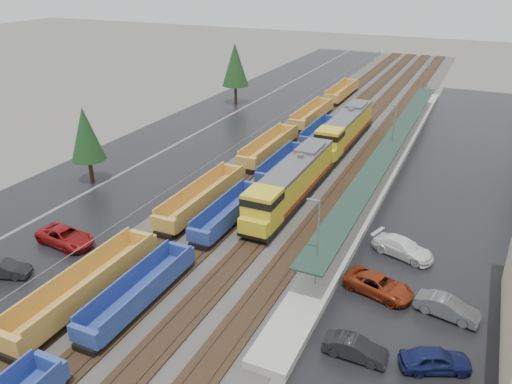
# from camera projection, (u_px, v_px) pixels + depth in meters

# --- Properties ---
(ballast_strip) EXTENTS (20.00, 160.00, 0.08)m
(ballast_strip) POSITION_uv_depth(u_px,v_px,m) (340.00, 134.00, 76.32)
(ballast_strip) COLOR #302D2B
(ballast_strip) RESTS_ON ground
(trackbed) EXTENTS (14.60, 160.00, 0.22)m
(trackbed) POSITION_uv_depth(u_px,v_px,m) (340.00, 133.00, 76.27)
(trackbed) COLOR black
(trackbed) RESTS_ON ground
(west_parking_lot) EXTENTS (10.00, 160.00, 0.02)m
(west_parking_lot) POSITION_uv_depth(u_px,v_px,m) (252.00, 122.00, 82.07)
(west_parking_lot) COLOR black
(west_parking_lot) RESTS_ON ground
(west_road) EXTENTS (9.00, 160.00, 0.02)m
(west_road) POSITION_uv_depth(u_px,v_px,m) (199.00, 115.00, 85.90)
(west_road) COLOR black
(west_road) RESTS_ON ground
(east_commuter_lot) EXTENTS (16.00, 100.00, 0.02)m
(east_commuter_lot) POSITION_uv_depth(u_px,v_px,m) (468.00, 177.00, 60.82)
(east_commuter_lot) COLOR black
(east_commuter_lot) RESTS_ON ground
(station_platform) EXTENTS (3.00, 80.00, 8.00)m
(station_platform) POSITION_uv_depth(u_px,v_px,m) (390.00, 160.00, 64.16)
(station_platform) COLOR #9E9B93
(station_platform) RESTS_ON ground
(chainlink_fence) EXTENTS (0.08, 160.04, 2.02)m
(chainlink_fence) POSITION_uv_depth(u_px,v_px,m) (279.00, 119.00, 78.01)
(chainlink_fence) COLOR gray
(chainlink_fence) RESTS_ON ground
(tree_west_near) EXTENTS (3.96, 3.96, 9.00)m
(tree_west_near) POSITION_uv_depth(u_px,v_px,m) (86.00, 134.00, 57.58)
(tree_west_near) COLOR #332316
(tree_west_near) RESTS_ON ground
(tree_west_far) EXTENTS (4.84, 4.84, 11.00)m
(tree_west_far) POSITION_uv_depth(u_px,v_px,m) (235.00, 65.00, 90.42)
(tree_west_far) COLOR #332316
(tree_west_far) RESTS_ON ground
(locomotive_lead) EXTENTS (3.15, 20.77, 4.70)m
(locomotive_lead) POSITION_uv_depth(u_px,v_px,m) (291.00, 183.00, 52.94)
(locomotive_lead) COLOR black
(locomotive_lead) RESTS_ON ground
(locomotive_trail) EXTENTS (3.15, 20.77, 4.70)m
(locomotive_trail) POSITION_uv_depth(u_px,v_px,m) (345.00, 129.00, 70.26)
(locomotive_trail) COLOR black
(locomotive_trail) RESTS_ON ground
(well_string_yellow) EXTENTS (2.71, 103.36, 2.40)m
(well_string_yellow) POSITION_uv_depth(u_px,v_px,m) (240.00, 170.00, 59.88)
(well_string_yellow) COLOR #C08935
(well_string_yellow) RESTS_ON ground
(well_string_blue) EXTENTS (2.44, 85.18, 2.16)m
(well_string_blue) POSITION_uv_depth(u_px,v_px,m) (190.00, 247.00, 43.67)
(well_string_blue) COLOR navy
(well_string_blue) RESTS_ON ground
(parked_car_west_b) EXTENTS (2.86, 4.53, 1.41)m
(parked_car_west_b) POSITION_uv_depth(u_px,v_px,m) (4.00, 269.00, 41.28)
(parked_car_west_b) COLOR black
(parked_car_west_b) RESTS_ON ground
(parked_car_west_c) EXTENTS (3.30, 6.10, 1.63)m
(parked_car_west_c) POSITION_uv_depth(u_px,v_px,m) (65.00, 237.00, 45.94)
(parked_car_west_c) COLOR maroon
(parked_car_west_c) RESTS_ON ground
(parked_car_east_a) EXTENTS (1.52, 4.26, 1.40)m
(parked_car_east_a) POSITION_uv_depth(u_px,v_px,m) (355.00, 349.00, 32.74)
(parked_car_east_a) COLOR black
(parked_car_east_a) RESTS_ON ground
(parked_car_east_b) EXTENTS (3.86, 5.95, 1.52)m
(parked_car_east_b) POSITION_uv_depth(u_px,v_px,m) (379.00, 285.00, 39.09)
(parked_car_east_b) COLOR maroon
(parked_car_east_b) RESTS_ON ground
(parked_car_east_c) EXTENTS (3.85, 5.97, 1.61)m
(parked_car_east_c) POSITION_uv_depth(u_px,v_px,m) (403.00, 248.00, 44.18)
(parked_car_east_c) COLOR white
(parked_car_east_c) RESTS_ON ground
(parked_car_east_d) EXTENTS (3.49, 4.84, 1.53)m
(parked_car_east_d) POSITION_uv_depth(u_px,v_px,m) (436.00, 360.00, 31.71)
(parked_car_east_d) COLOR #121946
(parked_car_east_d) RESTS_ON ground
(parked_car_east_e) EXTENTS (2.41, 4.80, 1.51)m
(parked_car_east_e) POSITION_uv_depth(u_px,v_px,m) (447.00, 308.00, 36.54)
(parked_car_east_e) COLOR #535658
(parked_car_east_e) RESTS_ON ground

